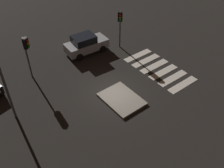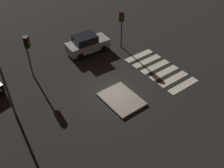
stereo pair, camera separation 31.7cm
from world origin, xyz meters
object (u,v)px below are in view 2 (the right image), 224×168
object	(u,v)px
traffic_island	(121,99)
traffic_light_north	(28,47)
traffic_light_east	(122,21)
car_silver	(87,44)

from	to	relation	value
traffic_island	traffic_light_north	bearing A→B (deg)	31.21
traffic_island	traffic_light_east	distance (m)	8.46
car_silver	traffic_light_north	size ratio (longest dim) A/B	1.11
traffic_light_east	traffic_island	bearing A→B (deg)	6.13
car_silver	traffic_light_north	world-z (taller)	traffic_light_north
traffic_island	traffic_light_east	size ratio (longest dim) A/B	0.87
car_silver	traffic_light_north	distance (m)	6.38
car_silver	traffic_island	bearing A→B (deg)	-98.57
traffic_island	car_silver	xyz separation A→B (m)	(7.69, -1.70, 0.83)
traffic_island	car_silver	distance (m)	7.92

